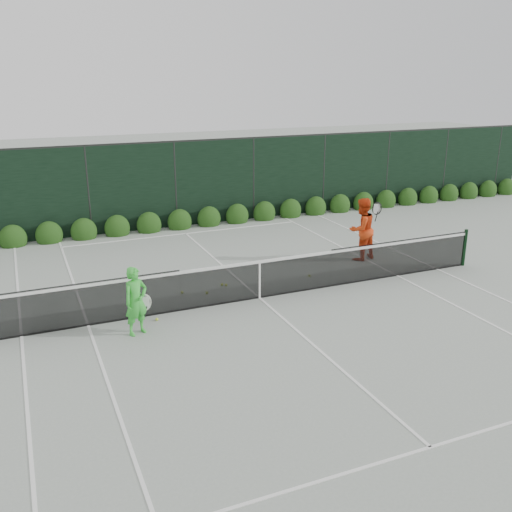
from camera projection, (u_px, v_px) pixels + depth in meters
name	position (u px, v px, depth m)	size (l,w,h in m)	color
ground	(260.00, 298.00, 14.08)	(80.00, 80.00, 0.00)	gray
tennis_net	(259.00, 278.00, 13.90)	(12.90, 0.10, 1.07)	black
player_woman	(136.00, 301.00, 11.95)	(0.67, 0.54, 1.49)	green
player_man	(362.00, 229.00, 16.71)	(1.03, 0.87, 1.85)	red
court_lines	(260.00, 298.00, 14.07)	(11.03, 23.83, 0.01)	white
windscreen_fence	(314.00, 275.00, 11.24)	(32.00, 21.07, 3.06)	black
hedge_row	(180.00, 222.00, 20.26)	(31.66, 0.65, 0.94)	#163A0F
tennis_balls	(220.00, 291.00, 14.45)	(4.59, 1.56, 0.07)	#C5E132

